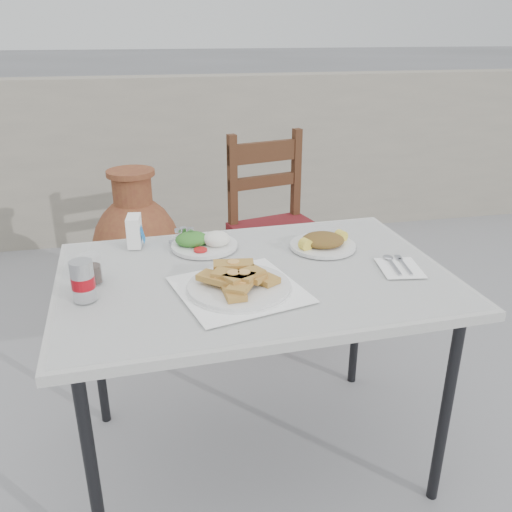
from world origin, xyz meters
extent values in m
plane|color=slate|center=(0.00, 0.00, 0.00)|extent=(80.00, 80.00, 0.00)
cylinder|color=black|center=(-0.69, -0.38, 0.37)|extent=(0.04, 0.04, 0.73)
cylinder|color=black|center=(0.43, -0.33, 0.37)|extent=(0.04, 0.04, 0.73)
cylinder|color=black|center=(-0.72, 0.32, 0.37)|extent=(0.04, 0.04, 0.73)
cylinder|color=black|center=(0.40, 0.37, 0.37)|extent=(0.04, 0.04, 0.73)
cube|color=white|center=(-0.15, -0.01, 0.76)|extent=(1.31, 0.92, 0.03)
cube|color=white|center=(-0.15, -0.01, 0.78)|extent=(1.27, 0.87, 0.01)
cube|color=white|center=(-0.22, -0.12, 0.78)|extent=(0.44, 0.44, 0.00)
cylinder|color=silver|center=(-0.22, -0.12, 0.79)|extent=(0.32, 0.32, 0.02)
cylinder|color=silver|center=(-0.22, -0.12, 0.78)|extent=(0.33, 0.33, 0.01)
cylinder|color=silver|center=(-0.28, 0.25, 0.79)|extent=(0.24, 0.24, 0.01)
ellipsoid|color=white|center=(-0.24, 0.24, 0.81)|extent=(0.10, 0.10, 0.06)
ellipsoid|color=#28631C|center=(-0.32, 0.26, 0.81)|extent=(0.12, 0.11, 0.05)
cylinder|color=red|center=(-0.30, 0.18, 0.80)|extent=(0.05, 0.05, 0.01)
cylinder|color=silver|center=(0.15, 0.16, 0.78)|extent=(0.24, 0.24, 0.01)
ellipsoid|color=#286F1B|center=(0.15, 0.16, 0.81)|extent=(0.16, 0.15, 0.05)
cylinder|color=yellow|center=(0.07, 0.12, 0.81)|extent=(0.05, 0.05, 0.04)
cylinder|color=yellow|center=(0.22, 0.18, 0.81)|extent=(0.05, 0.05, 0.04)
cylinder|color=silver|center=(-0.68, -0.09, 0.84)|extent=(0.07, 0.07, 0.12)
cylinder|color=#AE0C16|center=(-0.68, -0.09, 0.84)|extent=(0.07, 0.07, 0.04)
cylinder|color=#AEAEB4|center=(-0.68, -0.09, 0.90)|extent=(0.06, 0.06, 0.00)
cylinder|color=white|center=(-0.66, 0.03, 0.83)|extent=(0.07, 0.07, 0.09)
cylinder|color=black|center=(-0.66, 0.03, 0.81)|extent=(0.06, 0.06, 0.06)
cube|color=white|center=(-0.53, 0.32, 0.84)|extent=(0.06, 0.10, 0.11)
cube|color=blue|center=(-0.50, 0.32, 0.83)|extent=(0.02, 0.05, 0.07)
cube|color=#AEAEB4|center=(-0.35, 0.30, 0.78)|extent=(0.12, 0.11, 0.01)
cylinder|color=white|center=(-0.37, 0.28, 0.82)|extent=(0.02, 0.02, 0.06)
cylinder|color=white|center=(-0.33, 0.28, 0.82)|extent=(0.02, 0.02, 0.06)
cylinder|color=#AEAEB4|center=(-0.35, 0.32, 0.81)|extent=(0.03, 0.03, 0.05)
cube|color=white|center=(0.34, -0.08, 0.78)|extent=(0.16, 0.19, 0.00)
cube|color=#AEAEB4|center=(0.32, -0.07, 0.78)|extent=(0.03, 0.13, 0.00)
ellipsoid|color=#AEAEB4|center=(0.33, 0.00, 0.79)|extent=(0.03, 0.04, 0.01)
cube|color=#AEAEB4|center=(0.36, -0.08, 0.78)|extent=(0.03, 0.13, 0.00)
cube|color=#AEAEB4|center=(0.37, 0.00, 0.78)|extent=(0.03, 0.04, 0.00)
cube|color=#331D0D|center=(0.07, 0.77, 0.24)|extent=(0.05, 0.05, 0.48)
cube|color=#331D0D|center=(0.44, 0.86, 0.24)|extent=(0.05, 0.05, 0.48)
cube|color=#331D0D|center=(-0.02, 1.15, 0.24)|extent=(0.05, 0.05, 0.48)
cube|color=#331D0D|center=(0.35, 1.24, 0.24)|extent=(0.05, 0.05, 0.48)
cube|color=maroon|center=(0.21, 1.01, 0.51)|extent=(0.54, 0.54, 0.05)
cube|color=#331D0D|center=(-0.02, 1.15, 0.75)|extent=(0.05, 0.05, 0.54)
cube|color=#331D0D|center=(0.35, 1.24, 0.75)|extent=(0.05, 0.05, 0.54)
cube|color=#331D0D|center=(0.17, 1.19, 0.91)|extent=(0.42, 0.13, 0.11)
cube|color=#331D0D|center=(0.17, 1.19, 0.75)|extent=(0.42, 0.13, 0.06)
cylinder|color=brown|center=(-0.55, 1.22, 0.05)|extent=(0.36, 0.36, 0.09)
ellipsoid|color=brown|center=(-0.55, 1.22, 0.40)|extent=(0.48, 0.48, 0.60)
cylinder|color=beige|center=(-0.55, 1.22, 0.40)|extent=(0.48, 0.48, 0.07)
cylinder|color=brown|center=(-0.55, 1.22, 0.73)|extent=(0.20, 0.20, 0.18)
cylinder|color=brown|center=(-0.55, 1.22, 0.83)|extent=(0.25, 0.25, 0.03)
cube|color=gray|center=(0.00, 2.50, 0.60)|extent=(6.00, 0.25, 1.20)
camera|label=1|loc=(-0.48, -1.60, 1.53)|focal=38.00mm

